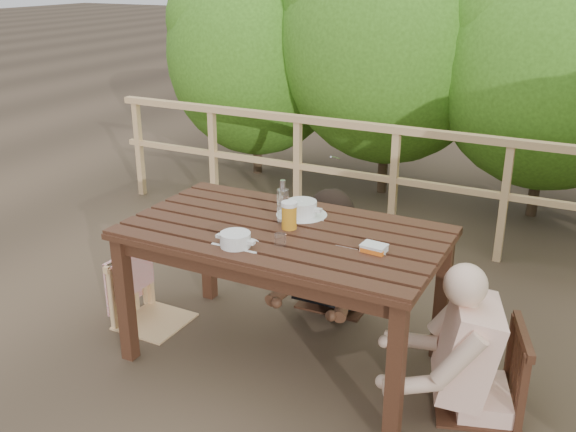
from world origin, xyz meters
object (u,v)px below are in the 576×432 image
at_px(beer_glass, 289,217).
at_px(bottle, 283,204).
at_px(chair_left, 150,264).
at_px(chair_far, 339,240).
at_px(woman, 341,212).
at_px(diner_right, 495,294).
at_px(chair_right, 484,333).
at_px(butter_tub, 374,249).
at_px(soup_near, 235,241).
at_px(soup_far, 302,209).
at_px(tumbler, 280,241).
at_px(table, 284,296).

bearing_deg(beer_glass, bottle, 145.78).
relative_size(chair_left, chair_far, 0.91).
bearing_deg(woman, diner_right, 145.42).
bearing_deg(chair_right, chair_far, -140.87).
relative_size(chair_far, beer_glass, 5.40).
relative_size(chair_right, woman, 0.68).
distance_m(chair_left, diner_right, 2.14).
height_order(beer_glass, butter_tub, beer_glass).
xyz_separation_m(diner_right, soup_near, (-1.28, -0.38, 0.18)).
relative_size(soup_far, tumbler, 3.91).
distance_m(tumbler, butter_tub, 0.49).
relative_size(chair_far, chair_right, 1.04).
bearing_deg(bottle, chair_left, -173.88).
bearing_deg(chair_right, woman, -141.57).
bearing_deg(chair_left, soup_near, -108.80).
bearing_deg(beer_glass, table, -148.73).
xyz_separation_m(chair_right, woman, (-1.13, 0.76, 0.22)).
bearing_deg(diner_right, chair_far, 39.82).
height_order(diner_right, tumbler, diner_right).
bearing_deg(diner_right, soup_far, 63.08).
xyz_separation_m(tumbler, butter_tub, (0.47, 0.15, -0.01)).
bearing_deg(chair_left, beer_glass, -86.19).
bearing_deg(diner_right, beer_glass, 74.12).
height_order(chair_left, diner_right, diner_right).
relative_size(table, beer_glass, 10.23).
xyz_separation_m(table, chair_right, (1.14, 0.05, 0.04)).
distance_m(soup_far, tumbler, 0.47).
relative_size(woman, bottle, 4.78).
bearing_deg(diner_right, table, 74.84).
xyz_separation_m(chair_right, butter_tub, (-0.58, -0.11, 0.40)).
xyz_separation_m(chair_left, soup_far, (0.94, 0.28, 0.45)).
height_order(diner_right, butter_tub, diner_right).
bearing_deg(tumbler, diner_right, 13.67).
xyz_separation_m(table, woman, (0.01, 0.81, 0.26)).
relative_size(chair_left, bottle, 3.07).
bearing_deg(diner_right, tumbler, 86.09).
bearing_deg(diner_right, chair_left, 74.84).
bearing_deg(beer_glass, chair_far, 90.82).
distance_m(table, chair_left, 0.95).
distance_m(chair_far, bottle, 0.88).
relative_size(soup_far, beer_glass, 1.74).
bearing_deg(chair_left, tumbler, -98.92).
height_order(chair_right, bottle, bottle).
distance_m(woman, tumbler, 1.04).
height_order(tumbler, butter_tub, tumbler).
height_order(table, soup_far, soup_far).
distance_m(woman, bottle, 0.81).
relative_size(chair_left, beer_glass, 4.93).
bearing_deg(beer_glass, soup_far, 98.20).
distance_m(bottle, butter_tub, 0.62).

